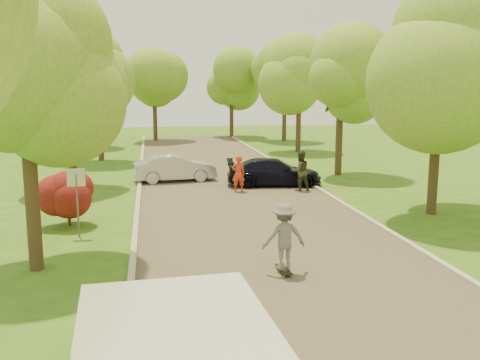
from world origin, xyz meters
TOP-DOWN VIEW (x-y plane):
  - ground at (0.00, 0.00)m, footprint 100.00×100.00m
  - road at (0.00, 8.00)m, footprint 8.00×60.00m
  - curb_left at (-4.05, 8.00)m, footprint 0.18×60.00m
  - curb_right at (4.05, 8.00)m, footprint 0.18×60.00m
  - street_sign at (-5.80, 4.00)m, footprint 0.55×0.06m
  - red_shrub at (-6.30, 5.50)m, footprint 1.70×1.70m
  - tree_l_mida at (-6.30, 1.00)m, footprint 4.71×4.60m
  - tree_l_midb at (-6.81, 12.00)m, footprint 4.30×4.20m
  - tree_l_far at (-6.39, 22.00)m, footprint 4.92×4.80m
  - tree_r_mida at (7.02, 5.00)m, footprint 5.13×5.00m
  - tree_r_midb at (6.60, 14.00)m, footprint 4.51×4.40m
  - tree_r_far at (7.23, 24.00)m, footprint 5.33×5.20m
  - tree_bg_a at (-8.78, 30.00)m, footprint 5.12×5.00m
  - tree_bg_b at (8.22, 32.00)m, footprint 5.12×5.00m
  - tree_bg_c at (-2.79, 34.00)m, footprint 4.92×4.80m
  - tree_bg_d at (4.22, 36.00)m, footprint 5.12×5.00m
  - silver_sedan at (-2.30, 13.53)m, footprint 4.20×1.91m
  - dark_sedan at (2.30, 11.55)m, footprint 4.67×2.32m
  - longboard at (-0.23, -0.35)m, footprint 0.28×0.89m
  - skateboarder at (-0.23, -0.35)m, footprint 1.13×0.68m
  - person_striped at (0.37, 10.31)m, footprint 0.61×0.41m
  - person_olive at (3.16, 10.06)m, footprint 1.01×0.85m

SIDE VIEW (x-z plane):
  - ground at x=0.00m, z-range 0.00..0.00m
  - road at x=0.00m, z-range 0.00..0.01m
  - curb_left at x=-4.05m, z-range 0.00..0.12m
  - curb_right at x=4.05m, z-range 0.00..0.12m
  - longboard at x=-0.23m, z-range 0.04..0.15m
  - dark_sedan at x=2.30m, z-range 0.00..1.30m
  - silver_sedan at x=-2.30m, z-range 0.00..1.33m
  - person_striped at x=0.37m, z-range 0.00..1.65m
  - person_olive at x=3.16m, z-range 0.00..1.84m
  - skateboarder at x=-0.23m, z-range 0.11..1.83m
  - red_shrub at x=-6.30m, z-range 0.12..2.07m
  - street_sign at x=-5.80m, z-range 0.48..2.65m
  - tree_l_midb at x=-6.81m, z-range 1.28..7.89m
  - tree_r_midb at x=6.60m, z-range 1.38..8.38m
  - tree_bg_c at x=-2.79m, z-range 1.35..8.69m
  - tree_l_mida at x=-6.30m, z-range 1.48..8.87m
  - tree_bg_a at x=-8.78m, z-range 1.45..9.18m
  - tree_bg_d at x=4.22m, z-range 1.45..9.18m
  - tree_l_far at x=-6.39m, z-range 1.57..9.36m
  - tree_r_mida at x=7.02m, z-range 1.56..9.51m
  - tree_bg_b at x=8.22m, z-range 1.56..9.51m
  - tree_r_far at x=7.23m, z-range 1.66..10.00m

